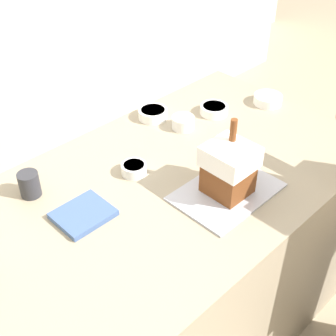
{
  "coord_description": "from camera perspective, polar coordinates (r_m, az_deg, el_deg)",
  "views": [
    {
      "loc": [
        -0.85,
        -0.97,
        2.02
      ],
      "look_at": [
        0.1,
        0.0,
        0.99
      ],
      "focal_mm": 50.0,
      "sensor_mm": 36.0,
      "label": 1
    }
  ],
  "objects": [
    {
      "name": "kitchen_island",
      "position": [
        2.02,
        -2.15,
        -13.2
      ],
      "size": [
        1.9,
        0.96,
        0.93
      ],
      "color": "gray",
      "rests_on": "ground_plane"
    },
    {
      "name": "baking_tray",
      "position": [
        1.7,
        7.16,
        -2.88
      ],
      "size": [
        0.38,
        0.26,
        0.01
      ],
      "color": "#B2B2BC",
      "rests_on": "kitchen_island"
    },
    {
      "name": "gingerbread_house",
      "position": [
        1.63,
        7.44,
        -0.05
      ],
      "size": [
        0.16,
        0.16,
        0.27
      ],
      "color": "brown",
      "rests_on": "baking_tray"
    },
    {
      "name": "candy_bowl_center_rear",
      "position": [
        2.14,
        5.63,
        7.15
      ],
      "size": [
        0.13,
        0.13,
        0.04
      ],
      "color": "white",
      "rests_on": "kitchen_island"
    },
    {
      "name": "candy_bowl_far_right",
      "position": [
        2.26,
        12.08,
        8.23
      ],
      "size": [
        0.13,
        0.13,
        0.04
      ],
      "color": "white",
      "rests_on": "kitchen_island"
    },
    {
      "name": "candy_bowl_far_left",
      "position": [
        2.1,
        -1.85,
        6.69
      ],
      "size": [
        0.13,
        0.13,
        0.04
      ],
      "color": "white",
      "rests_on": "kitchen_island"
    },
    {
      "name": "candy_bowl_near_tray_left",
      "position": [
        1.77,
        -4.17,
        -0.05
      ],
      "size": [
        0.1,
        0.1,
        0.04
      ],
      "color": "white",
      "rests_on": "kitchen_island"
    },
    {
      "name": "candy_bowl_beside_tree",
      "position": [
        2.03,
        1.86,
        5.63
      ],
      "size": [
        0.1,
        0.1,
        0.05
      ],
      "color": "white",
      "rests_on": "kitchen_island"
    },
    {
      "name": "cookbook",
      "position": [
        1.61,
        -10.3,
        -5.57
      ],
      "size": [
        0.18,
        0.16,
        0.02
      ],
      "color": "#3F598C",
      "rests_on": "kitchen_island"
    },
    {
      "name": "mug",
      "position": [
        1.72,
        -16.54,
        -1.91
      ],
      "size": [
        0.07,
        0.07,
        0.09
      ],
      "color": "#2D2D33",
      "rests_on": "kitchen_island"
    }
  ]
}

